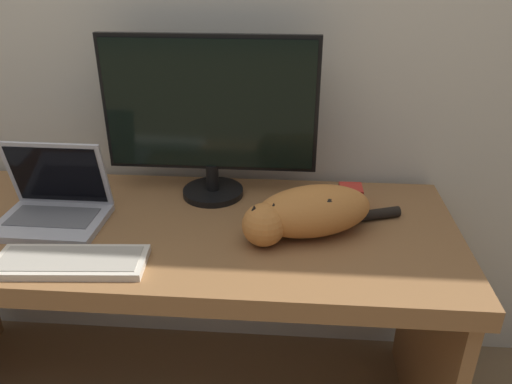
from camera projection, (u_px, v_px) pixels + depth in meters
The scene contains 7 objects.
wall_back at pixel (175, 3), 1.55m from camera, with size 6.40×0.06×2.60m.
desk at pixel (163, 263), 1.52m from camera, with size 1.73×0.66×0.73m.
monitor at pixel (210, 115), 1.50m from camera, with size 0.65×0.20×0.51m.
laptop at pixel (53, 207), 1.45m from camera, with size 0.30×0.22×0.23m.
external_keyboard at pixel (70, 262), 1.26m from camera, with size 0.39×0.16×0.02m.
cat at pixel (307, 212), 1.37m from camera, with size 0.46×0.26×0.14m.
small_toy at pixel (350, 197), 1.53m from camera, with size 0.07×0.07×0.07m.
Camera 1 is at (0.38, -0.91, 1.47)m, focal length 35.00 mm.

